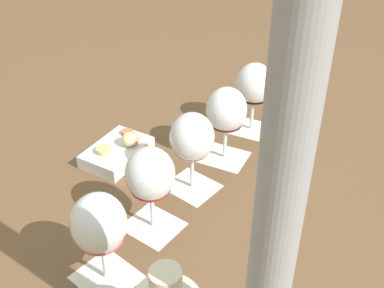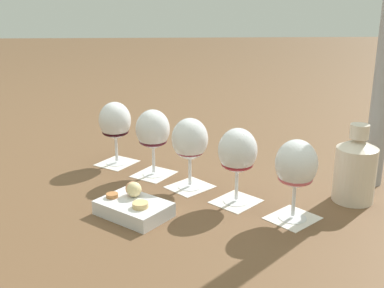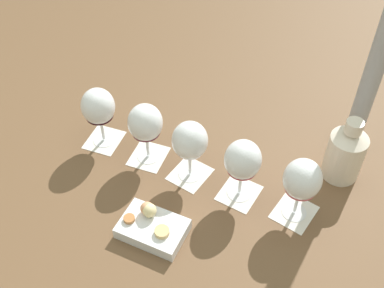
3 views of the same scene
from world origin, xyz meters
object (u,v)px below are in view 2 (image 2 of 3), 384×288
object	(u,v)px
wine_glass_0	(296,167)
wine_glass_4	(115,123)
ceramic_vase	(355,168)
wine_glass_3	(153,132)
wine_glass_1	(238,153)
wine_glass_2	(190,142)
snack_dish	(134,206)

from	to	relation	value
wine_glass_0	wine_glass_4	xyz separation A→B (m)	(0.38, 0.43, -0.00)
ceramic_vase	wine_glass_3	bearing A→B (deg)	68.58
wine_glass_4	wine_glass_1	bearing A→B (deg)	-131.91
wine_glass_4	wine_glass_0	bearing A→B (deg)	-131.19
wine_glass_2	snack_dish	xyz separation A→B (m)	(-0.15, 0.13, -0.10)
wine_glass_0	wine_glass_1	xyz separation A→B (m)	(0.09, 0.12, -0.00)
wine_glass_1	wine_glass_4	distance (m)	0.43
snack_dish	wine_glass_0	bearing A→B (deg)	-95.56
wine_glass_4	ceramic_vase	xyz separation A→B (m)	(-0.29, -0.60, -0.04)
wine_glass_0	wine_glass_3	xyz separation A→B (m)	(0.28, 0.32, -0.00)
wine_glass_2	snack_dish	bearing A→B (deg)	138.46
wine_glass_1	wine_glass_2	bearing A→B (deg)	49.30
wine_glass_1	snack_dish	world-z (taller)	wine_glass_1
wine_glass_0	wine_glass_2	bearing A→B (deg)	50.11
wine_glass_2	ceramic_vase	size ratio (longest dim) A/B	0.95
wine_glass_0	wine_glass_4	world-z (taller)	same
wine_glass_1	wine_glass_0	bearing A→B (deg)	-129.11
ceramic_vase	snack_dish	world-z (taller)	ceramic_vase
wine_glass_0	snack_dish	world-z (taller)	wine_glass_0
wine_glass_2	wine_glass_3	world-z (taller)	same
wine_glass_1	wine_glass_3	size ratio (longest dim) A/B	1.00
wine_glass_0	ceramic_vase	world-z (taller)	ceramic_vase
wine_glass_3	wine_glass_0	bearing A→B (deg)	-131.46
wine_glass_2	ceramic_vase	xyz separation A→B (m)	(-0.10, -0.39, -0.04)
wine_glass_0	wine_glass_3	distance (m)	0.43
wine_glass_2	wine_glass_4	xyz separation A→B (m)	(0.19, 0.21, 0.00)
ceramic_vase	snack_dish	bearing A→B (deg)	96.05
ceramic_vase	snack_dish	size ratio (longest dim) A/B	1.01
wine_glass_2	snack_dish	world-z (taller)	wine_glass_2
ceramic_vase	wine_glass_4	bearing A→B (deg)	64.46
wine_glass_4	ceramic_vase	bearing A→B (deg)	-115.54
wine_glass_4	snack_dish	bearing A→B (deg)	-167.84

